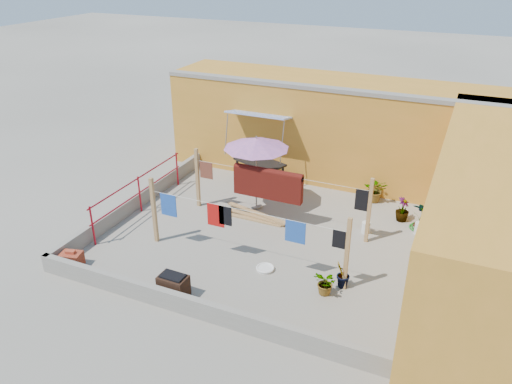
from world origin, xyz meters
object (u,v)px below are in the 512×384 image
(outdoor_table, at_px, (260,163))
(brazier, at_px, (174,286))
(plant_back_a, at_px, (376,190))
(water_jug_b, at_px, (419,228))
(patio_umbrella, at_px, (256,144))
(green_hose, at_px, (420,227))
(water_jug_a, at_px, (366,227))
(brick_stack, at_px, (72,259))
(white_basin, at_px, (265,268))

(outdoor_table, xyz_separation_m, brazier, (0.67, -6.21, -0.42))
(plant_back_a, bearing_deg, water_jug_b, -44.21)
(water_jug_b, relative_size, plant_back_a, 0.49)
(brazier, bearing_deg, patio_umbrella, 90.78)
(water_jug_b, bearing_deg, patio_umbrella, -175.24)
(patio_umbrella, relative_size, water_jug_b, 6.06)
(patio_umbrella, xyz_separation_m, water_jug_b, (4.59, 0.38, -1.83))
(patio_umbrella, relative_size, plant_back_a, 2.97)
(patio_umbrella, bearing_deg, brazier, -89.22)
(patio_umbrella, xyz_separation_m, plant_back_a, (3.11, 1.82, -1.62))
(patio_umbrella, xyz_separation_m, brazier, (0.06, -4.58, -1.73))
(water_jug_b, distance_m, green_hose, 0.33)
(patio_umbrella, relative_size, water_jug_a, 6.38)
(brazier, bearing_deg, water_jug_a, 54.07)
(outdoor_table, distance_m, brick_stack, 6.61)
(patio_umbrella, height_order, brazier, patio_umbrella)
(patio_umbrella, xyz_separation_m, white_basin, (1.49, -2.84, -1.96))
(brazier, bearing_deg, green_hose, 49.29)
(white_basin, relative_size, water_jug_a, 1.23)
(water_jug_a, distance_m, green_hose, 1.55)
(outdoor_table, distance_m, plant_back_a, 3.73)
(patio_umbrella, distance_m, brazier, 4.89)
(outdoor_table, xyz_separation_m, plant_back_a, (3.72, 0.19, -0.31))
(brick_stack, bearing_deg, brazier, -0.12)
(white_basin, bearing_deg, green_hose, 48.68)
(outdoor_table, distance_m, green_hose, 5.32)
(patio_umbrella, relative_size, brick_stack, 4.02)
(water_jug_a, relative_size, green_hose, 0.62)
(patio_umbrella, height_order, outdoor_table, patio_umbrella)
(water_jug_b, bearing_deg, brick_stack, -146.20)
(brick_stack, bearing_deg, water_jug_b, 33.80)
(brick_stack, height_order, white_basin, brick_stack)
(brick_stack, relative_size, plant_back_a, 0.74)
(white_basin, bearing_deg, outdoor_table, 115.15)
(brick_stack, xyz_separation_m, plant_back_a, (5.92, 6.39, 0.20))
(water_jug_a, bearing_deg, water_jug_b, 21.69)
(outdoor_table, bearing_deg, white_basin, -64.85)
(water_jug_a, xyz_separation_m, plant_back_a, (-0.17, 1.96, 0.23))
(brazier, relative_size, green_hose, 1.10)
(white_basin, distance_m, water_jug_b, 4.47)
(outdoor_table, xyz_separation_m, white_basin, (2.10, -4.47, -0.65))
(outdoor_table, xyz_separation_m, green_hose, (5.20, -0.95, -0.65))
(white_basin, relative_size, water_jug_b, 1.17)
(water_jug_b, xyz_separation_m, green_hose, (0.00, 0.30, -0.13))
(white_basin, distance_m, green_hose, 4.69)
(outdoor_table, relative_size, green_hose, 3.16)
(outdoor_table, height_order, plant_back_a, plant_back_a)
(brick_stack, height_order, brazier, brazier)
(green_hose, xyz_separation_m, plant_back_a, (-1.48, 1.14, 0.34))
(brazier, height_order, green_hose, brazier)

